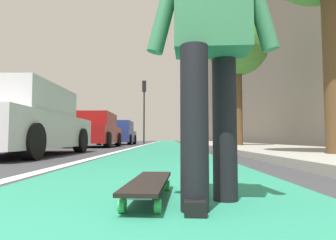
% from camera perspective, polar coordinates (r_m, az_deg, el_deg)
% --- Properties ---
extents(ground_plane, '(80.00, 80.00, 0.00)m').
position_cam_1_polar(ground_plane, '(10.82, -0.64, -5.64)').
color(ground_plane, '#38383D').
extents(bike_lane_paint, '(56.00, 2.20, 0.00)m').
position_cam_1_polar(bike_lane_paint, '(24.82, -0.27, -4.58)').
color(bike_lane_paint, '#288466').
rests_on(bike_lane_paint, ground).
extents(lane_stripe_white, '(52.00, 0.16, 0.01)m').
position_cam_1_polar(lane_stripe_white, '(20.86, -3.78, -4.72)').
color(lane_stripe_white, silver).
rests_on(lane_stripe_white, ground).
extents(sidewalk_curb, '(52.00, 3.20, 0.12)m').
position_cam_1_polar(sidewalk_curb, '(19.07, 9.35, -4.60)').
color(sidewalk_curb, '#9E9B93').
rests_on(sidewalk_curb, ground).
extents(building_facade, '(40.00, 1.20, 13.10)m').
position_cam_1_polar(building_facade, '(24.41, 14.69, 11.07)').
color(building_facade, '#6E655A').
rests_on(building_facade, ground).
extents(skateboard, '(0.85, 0.26, 0.11)m').
position_cam_1_polar(skateboard, '(1.70, -3.83, -12.52)').
color(skateboard, green).
rests_on(skateboard, ground).
extents(skater_person, '(0.45, 0.72, 1.64)m').
position_cam_1_polar(skater_person, '(1.65, 8.54, 16.99)').
color(skater_person, black).
rests_on(skater_person, ground).
extents(parked_car_near, '(4.23, 2.02, 1.47)m').
position_cam_1_polar(parked_car_near, '(6.82, -27.55, -0.41)').
color(parked_car_near, silver).
rests_on(parked_car_near, ground).
extents(parked_car_mid, '(4.18, 1.88, 1.48)m').
position_cam_1_polar(parked_car_mid, '(12.94, -14.37, -2.09)').
color(parked_car_mid, maroon).
rests_on(parked_car_mid, ground).
extents(parked_car_far, '(4.29, 2.07, 1.46)m').
position_cam_1_polar(parked_car_far, '(18.38, -9.93, -2.64)').
color(parked_car_far, navy).
rests_on(parked_car_far, ground).
extents(traffic_light, '(0.33, 0.28, 4.66)m').
position_cam_1_polar(traffic_light, '(21.32, -4.78, 3.90)').
color(traffic_light, '#2D2D2D').
rests_on(traffic_light, ground).
extents(street_tree_mid, '(2.37, 2.37, 5.16)m').
position_cam_1_polar(street_tree_mid, '(11.73, 13.67, 14.10)').
color(street_tree_mid, brown).
rests_on(street_tree_mid, ground).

